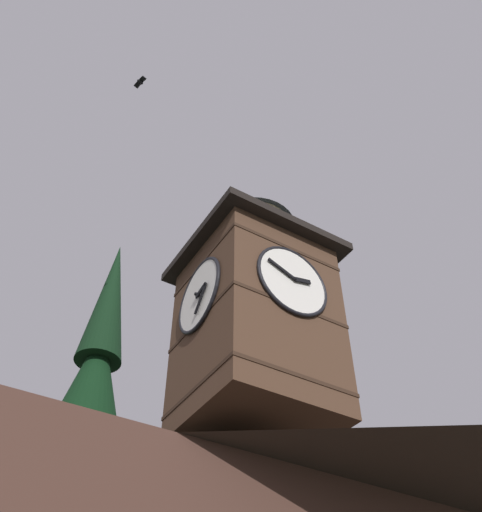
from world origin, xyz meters
TOP-DOWN VIEW (x-y plane):
  - clock_tower at (1.24, -1.60)m, footprint 4.10×4.10m
  - flying_bird_high at (5.60, -2.06)m, footprint 0.28×0.56m

SIDE VIEW (x-z plane):
  - clock_tower at x=1.24m, z-range 6.97..15.12m
  - flying_bird_high at x=5.60m, z-range 19.70..19.83m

